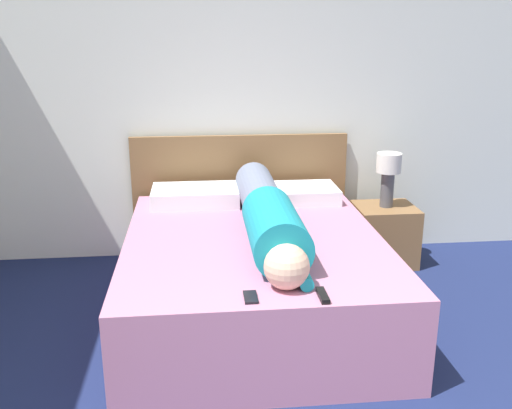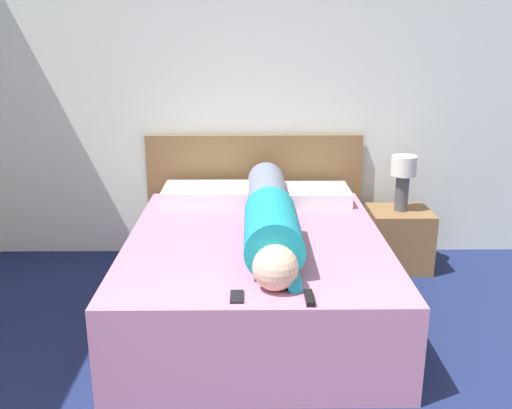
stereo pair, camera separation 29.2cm
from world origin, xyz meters
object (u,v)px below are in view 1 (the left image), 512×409
(person_lying, at_px, (268,215))
(pillow_second, at_px, (297,194))
(table_lamp, at_px, (388,172))
(tv_remote, at_px, (323,295))
(cell_phone, at_px, (251,297))
(nightstand, at_px, (384,235))
(pillow_near_headboard, at_px, (195,196))
(bed, at_px, (254,276))

(person_lying, relative_size, pillow_second, 2.94)
(table_lamp, distance_m, tv_remote, 1.85)
(cell_phone, bearing_deg, pillow_second, 72.60)
(cell_phone, bearing_deg, nightstand, 53.21)
(cell_phone, bearing_deg, pillow_near_headboard, 99.15)
(table_lamp, bearing_deg, tv_remote, -117.66)
(nightstand, bearing_deg, pillow_near_headboard, -179.68)
(pillow_second, relative_size, tv_remote, 3.98)
(table_lamp, distance_m, person_lying, 1.28)
(tv_remote, bearing_deg, person_lying, 100.34)
(table_lamp, bearing_deg, bed, -145.64)
(pillow_second, height_order, tv_remote, pillow_second)
(nightstand, bearing_deg, pillow_second, -179.33)
(table_lamp, height_order, cell_phone, table_lamp)
(table_lamp, bearing_deg, pillow_second, -179.33)
(table_lamp, xyz_separation_m, tv_remote, (-0.85, -1.63, -0.19))
(person_lying, bearing_deg, bed, 160.93)
(tv_remote, bearing_deg, pillow_second, 84.49)
(table_lamp, relative_size, cell_phone, 3.20)
(pillow_near_headboard, bearing_deg, person_lying, -60.10)
(pillow_near_headboard, height_order, cell_phone, pillow_near_headboard)
(cell_phone, bearing_deg, table_lamp, 53.21)
(table_lamp, bearing_deg, cell_phone, -126.79)
(bed, height_order, pillow_near_headboard, pillow_near_headboard)
(pillow_second, bearing_deg, table_lamp, 0.67)
(bed, xyz_separation_m, person_lying, (0.09, -0.03, 0.41))
(table_lamp, bearing_deg, pillow_near_headboard, -179.68)
(person_lying, distance_m, tv_remote, 0.87)
(bed, xyz_separation_m, cell_phone, (-0.10, -0.85, 0.27))
(nightstand, bearing_deg, person_lying, -142.28)
(nightstand, distance_m, pillow_second, 0.78)
(bed, bearing_deg, person_lying, -19.07)
(pillow_near_headboard, bearing_deg, tv_remote, -69.72)
(person_lying, relative_size, cell_phone, 13.49)
(nightstand, xyz_separation_m, pillow_second, (-0.70, -0.01, 0.35))
(bed, xyz_separation_m, tv_remote, (0.24, -0.88, 0.28))
(person_lying, bearing_deg, tv_remote, -79.66)
(nightstand, height_order, person_lying, person_lying)
(table_lamp, xyz_separation_m, pillow_second, (-0.70, -0.01, -0.15))
(pillow_near_headboard, xyz_separation_m, tv_remote, (0.60, -1.62, -0.05))
(bed, xyz_separation_m, pillow_second, (0.40, 0.74, 0.32))
(pillow_near_headboard, bearing_deg, table_lamp, 0.32)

